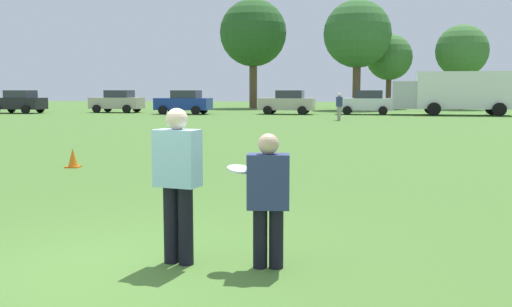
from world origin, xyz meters
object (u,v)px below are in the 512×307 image
Objects in this scene: box_truck at (455,91)px; traffic_cone at (73,158)px; parked_car_mid_left at (117,101)px; player_defender at (268,194)px; bystander_sideline_watcher at (339,105)px; player_thrower at (178,177)px; frisbee at (239,169)px; parked_car_center at (184,102)px; parked_car_near_left at (19,102)px; parked_car_near_right at (366,102)px; parked_car_mid_right at (287,102)px.

traffic_cone is at bearing -115.47° from box_truck.
player_defender is at bearing -66.03° from parked_car_mid_left.
box_truck is 5.18× the size of bystander_sideline_watcher.
bystander_sideline_watcher is at bearing 74.25° from traffic_cone.
player_thrower reaches higher than frisbee.
box_truck is (14.77, 31.01, 1.52)m from traffic_cone.
parked_car_center is at bearing 106.41° from frisbee.
parked_car_mid_left is (-17.08, 39.05, -0.13)m from frisbee.
bystander_sideline_watcher is at bearing 86.92° from player_thrower.
box_truck is at bearing 76.26° from frisbee.
parked_car_near_left is 1.00× the size of parked_car_center.
frisbee is 0.06× the size of parked_car_near_left.
player_defender is at bearing -51.54° from traffic_cone.
player_thrower is 29.91m from bystander_sideline_watcher.
parked_car_mid_right is at bearing -175.98° from parked_car_near_right.
box_truck is at bearing 1.19° from parked_car_mid_right.
parked_car_center is (6.21, -2.15, 0.00)m from parked_car_mid_left.
parked_car_near_right is (2.59, 38.43, 0.11)m from player_defender.
frisbee is at bearing 163.52° from player_defender.
bystander_sideline_watcher is at bearing -64.12° from parked_car_mid_right.
parked_car_center is (-11.19, 36.99, 0.11)m from player_defender.
player_thrower is 38.36m from parked_car_center.
parked_car_mid_left is at bearing 175.40° from parked_car_mid_right.
parked_car_near_left is at bearing 123.89° from player_defender.
box_truck reaches higher than parked_car_mid_right.
frisbee is 38.04m from parked_car_mid_right.
parked_car_near_right is at bearing 178.56° from box_truck.
player_defender is 42.84m from parked_car_mid_left.
player_thrower is 0.40× the size of parked_car_center.
player_defender is 38.52m from parked_car_near_right.
parked_car_near_left is at bearing -161.30° from parked_car_mid_left.
box_truck is at bearing 2.68° from parked_car_near_left.
box_truck reaches higher than parked_car_near_left.
parked_car_mid_left is (7.25, 2.45, 0.00)m from parked_car_near_left.
frisbee is 0.06× the size of parked_car_near_right.
parked_car_near_left reaches higher than player_thrower.
parked_car_near_right is at bearing 76.97° from bystander_sideline_watcher.
player_defender reaches higher than traffic_cone.
traffic_cone is 0.11× the size of parked_car_mid_right.
parked_car_mid_right is (14.07, -1.13, 0.00)m from parked_car_mid_left.
parked_car_center is 13.86m from parked_car_near_right.
parked_car_near_right is (5.93, 0.42, 0.00)m from parked_car_mid_right.
frisbee is 0.17× the size of bystander_sideline_watcher.
player_defender is 39.33m from box_truck.
box_truck reaches higher than frisbee.
box_truck reaches higher than parked_car_near_right.
bystander_sideline_watcher reaches higher than player_defender.
parked_car_mid_right is (-2.34, 38.01, -0.05)m from player_thrower.
box_truck reaches higher than parked_car_center.
frisbee is 42.62m from parked_car_mid_left.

